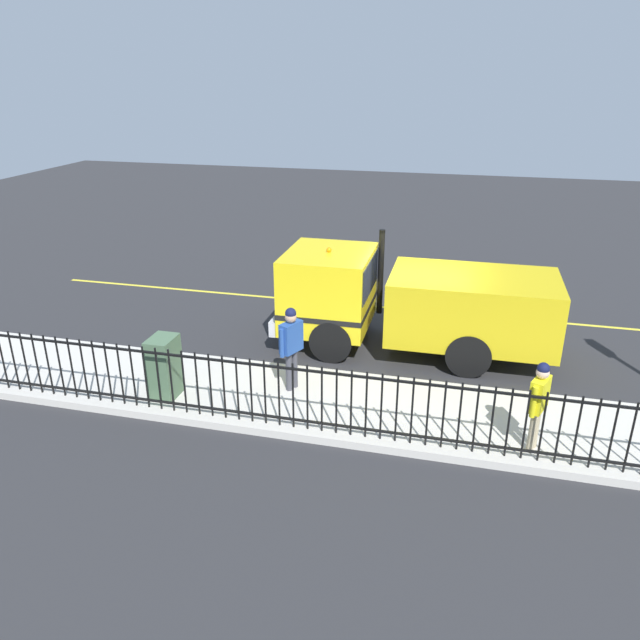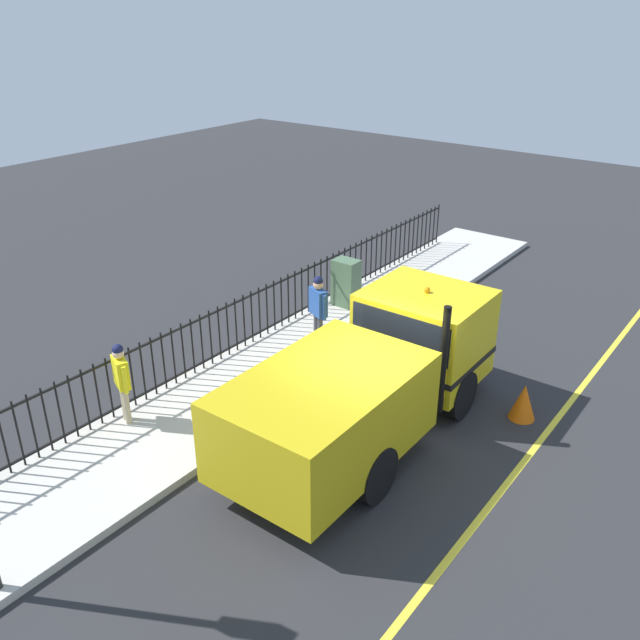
{
  "view_description": "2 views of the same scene",
  "coord_description": "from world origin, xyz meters",
  "px_view_note": "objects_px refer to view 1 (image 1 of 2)",
  "views": [
    {
      "loc": [
        13.16,
        1.02,
        6.05
      ],
      "look_at": [
        2.13,
        -1.73,
        1.37
      ],
      "focal_mm": 34.02,
      "sensor_mm": 36.0,
      "label": 1
    },
    {
      "loc": [
        -5.29,
        8.59,
        7.26
      ],
      "look_at": [
        2.25,
        -1.34,
        1.31
      ],
      "focal_mm": 37.63,
      "sensor_mm": 36.0,
      "label": 2
    }
  ],
  "objects_px": {
    "worker_standing": "(291,340)",
    "pedestrian_distant": "(539,397)",
    "work_truck": "(399,297)",
    "utility_cabinet": "(164,367)",
    "traffic_cone": "(332,298)"
  },
  "relations": [
    {
      "from": "pedestrian_distant",
      "to": "utility_cabinet",
      "type": "relative_size",
      "value": 1.32
    },
    {
      "from": "work_truck",
      "to": "worker_standing",
      "type": "height_order",
      "value": "work_truck"
    },
    {
      "from": "utility_cabinet",
      "to": "traffic_cone",
      "type": "distance_m",
      "value": 5.95
    },
    {
      "from": "traffic_cone",
      "to": "pedestrian_distant",
      "type": "bearing_deg",
      "value": 39.7
    },
    {
      "from": "pedestrian_distant",
      "to": "utility_cabinet",
      "type": "bearing_deg",
      "value": 111.17
    },
    {
      "from": "worker_standing",
      "to": "pedestrian_distant",
      "type": "xyz_separation_m",
      "value": [
        1.05,
        4.51,
        -0.07
      ]
    },
    {
      "from": "worker_standing",
      "to": "utility_cabinet",
      "type": "xyz_separation_m",
      "value": [
        0.86,
        -2.3,
        -0.45
      ]
    },
    {
      "from": "work_truck",
      "to": "traffic_cone",
      "type": "bearing_deg",
      "value": 45.14
    },
    {
      "from": "traffic_cone",
      "to": "worker_standing",
      "type": "bearing_deg",
      "value": 3.29
    },
    {
      "from": "work_truck",
      "to": "utility_cabinet",
      "type": "distance_m",
      "value": 5.44
    },
    {
      "from": "worker_standing",
      "to": "pedestrian_distant",
      "type": "relative_size",
      "value": 1.07
    },
    {
      "from": "utility_cabinet",
      "to": "traffic_cone",
      "type": "bearing_deg",
      "value": 159.97
    },
    {
      "from": "work_truck",
      "to": "worker_standing",
      "type": "bearing_deg",
      "value": 146.65
    },
    {
      "from": "utility_cabinet",
      "to": "pedestrian_distant",
      "type": "bearing_deg",
      "value": 88.45
    },
    {
      "from": "work_truck",
      "to": "pedestrian_distant",
      "type": "distance_m",
      "value": 4.65
    }
  ]
}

